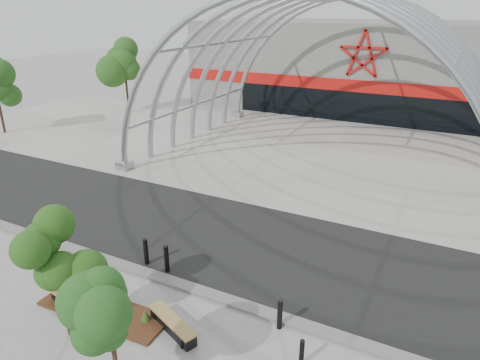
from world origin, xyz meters
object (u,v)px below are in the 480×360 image
bench_1 (173,325)px  bollard_2 (167,259)px  street_tree_0 (55,254)px  bench_0 (72,304)px  street_tree_1 (109,317)px

bench_1 → bollard_2: bollard_2 is taller
street_tree_0 → bench_0: bearing=133.9°
street_tree_0 → bench_0: street_tree_0 is taller
street_tree_1 → bench_0: size_ratio=1.79×
bench_0 → bollard_2: (1.52, 3.18, 0.35)m
street_tree_1 → bollard_2: bearing=113.9°
bollard_2 → bench_0: bearing=-115.5°
street_tree_0 → street_tree_1: (2.94, -1.07, -0.26)m
bollard_2 → street_tree_1: bearing=-66.1°
bench_0 → bollard_2: bollard_2 is taller
street_tree_0 → bench_1: 4.08m
street_tree_0 → street_tree_1: street_tree_0 is taller
bench_0 → bench_1: 3.63m
street_tree_1 → bench_1: bearing=95.0°
street_tree_0 → street_tree_1: 3.14m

